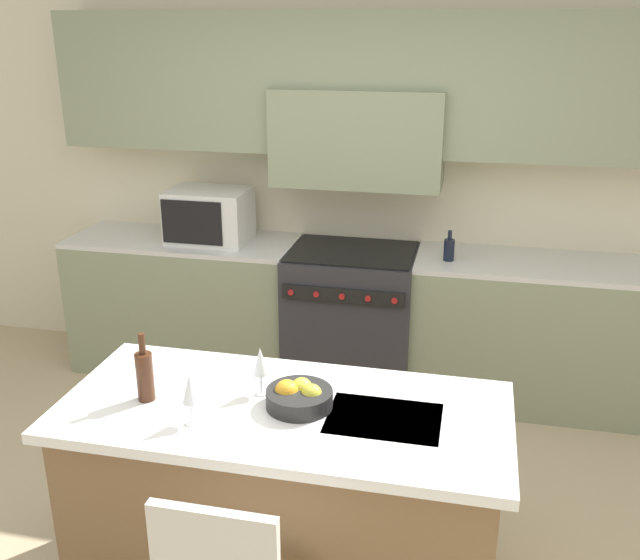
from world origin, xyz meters
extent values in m
cube|color=beige|center=(0.00, 2.30, 1.35)|extent=(10.00, 0.06, 2.70)
cube|color=gray|center=(0.00, 2.10, 1.98)|extent=(3.90, 0.34, 0.85)
cube|color=gray|center=(0.00, 2.07, 1.65)|extent=(1.07, 0.40, 0.60)
cube|color=gray|center=(-1.18, 1.96, 0.46)|extent=(1.54, 0.62, 0.92)
cube|color=silver|center=(-1.18, 1.96, 0.93)|extent=(1.54, 0.62, 0.03)
cube|color=gray|center=(1.18, 1.96, 0.46)|extent=(1.54, 0.62, 0.92)
cube|color=silver|center=(1.18, 1.96, 0.93)|extent=(1.54, 0.62, 0.03)
cube|color=#2D2D33|center=(0.00, 1.94, 0.47)|extent=(0.82, 0.66, 0.94)
cube|color=black|center=(0.00, 1.94, 0.94)|extent=(0.79, 0.61, 0.01)
cube|color=black|center=(0.00, 1.59, 0.77)|extent=(0.76, 0.02, 0.09)
cylinder|color=#B21E1E|center=(-0.32, 1.58, 0.77)|extent=(0.04, 0.02, 0.04)
cylinder|color=#B21E1E|center=(-0.16, 1.58, 0.77)|extent=(0.04, 0.02, 0.04)
cylinder|color=#B21E1E|center=(0.00, 1.58, 0.77)|extent=(0.04, 0.02, 0.04)
cylinder|color=#B21E1E|center=(0.16, 1.58, 0.77)|extent=(0.04, 0.02, 0.04)
cylinder|color=#B21E1E|center=(0.32, 1.58, 0.77)|extent=(0.04, 0.02, 0.04)
cube|color=silver|center=(-0.97, 1.96, 1.12)|extent=(0.52, 0.38, 0.35)
cube|color=black|center=(-1.02, 1.76, 1.12)|extent=(0.41, 0.01, 0.29)
cube|color=brown|center=(0.06, 0.04, 0.42)|extent=(1.69, 0.75, 0.84)
cube|color=white|center=(0.06, 0.04, 0.86)|extent=(1.80, 0.82, 0.04)
cube|color=#2D2D30|center=(0.46, 0.04, 0.88)|extent=(0.44, 0.32, 0.01)
cylinder|color=#B2B2B7|center=(0.46, 0.23, 0.89)|extent=(0.02, 0.02, 0.00)
cylinder|color=#422314|center=(-0.50, -0.03, 0.99)|extent=(0.07, 0.07, 0.20)
cylinder|color=#422314|center=(-0.50, -0.03, 1.13)|extent=(0.03, 0.03, 0.09)
cylinder|color=white|center=(-0.25, -0.16, 0.89)|extent=(0.06, 0.06, 0.01)
cylinder|color=white|center=(-0.25, -0.16, 0.94)|extent=(0.01, 0.01, 0.08)
cone|color=white|center=(-0.25, -0.16, 1.04)|extent=(0.07, 0.07, 0.12)
cylinder|color=white|center=(-0.06, 0.12, 0.89)|extent=(0.06, 0.06, 0.01)
cylinder|color=white|center=(-0.06, 0.12, 0.94)|extent=(0.01, 0.01, 0.08)
cone|color=white|center=(-0.06, 0.12, 1.04)|extent=(0.07, 0.07, 0.12)
cylinder|color=black|center=(0.12, 0.05, 0.92)|extent=(0.27, 0.27, 0.07)
sphere|color=gold|center=(0.07, 0.05, 0.95)|extent=(0.10, 0.10, 0.10)
sphere|color=gold|center=(0.17, 0.05, 0.95)|extent=(0.08, 0.08, 0.08)
sphere|color=gold|center=(0.12, 0.09, 0.95)|extent=(0.09, 0.09, 0.09)
cylinder|color=black|center=(0.61, 1.88, 1.01)|extent=(0.07, 0.07, 0.13)
cylinder|color=black|center=(0.61, 1.88, 1.11)|extent=(0.03, 0.03, 0.06)
camera|label=1|loc=(0.75, -2.37, 2.34)|focal=40.00mm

